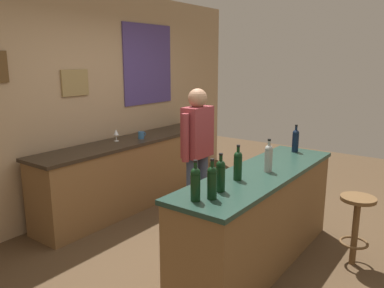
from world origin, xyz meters
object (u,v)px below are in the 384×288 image
(wine_bottle_d, at_px, (238,164))
(wine_glass_b, at_px, (185,119))
(wine_bottle_b, at_px, (212,181))
(wine_bottle_a, at_px, (195,183))
(wine_bottle_e, at_px, (269,157))
(bartender, at_px, (197,150))
(bar_stool, at_px, (356,219))
(wine_glass_a, at_px, (116,133))
(wine_bottle_c, at_px, (221,174))
(wine_bottle_f, at_px, (296,140))
(coffee_mug, at_px, (141,135))

(wine_bottle_d, relative_size, wine_glass_b, 1.97)
(wine_bottle_b, xyz_separation_m, wine_glass_b, (2.41, 2.11, -0.05))
(wine_bottle_a, relative_size, wine_bottle_d, 1.00)
(wine_bottle_b, distance_m, wine_glass_b, 3.21)
(wine_bottle_a, distance_m, wine_bottle_e, 0.99)
(bartender, height_order, wine_bottle_e, bartender)
(wine_bottle_d, xyz_separation_m, wine_bottle_e, (0.38, -0.10, 0.00))
(bar_stool, bearing_deg, wine_glass_b, 69.86)
(wine_glass_a, relative_size, wine_glass_b, 1.00)
(bar_stool, xyz_separation_m, wine_bottle_e, (-0.49, 0.69, 0.60))
(wine_bottle_d, bearing_deg, wine_bottle_e, -15.37)
(wine_bottle_e, relative_size, wine_glass_a, 1.97)
(wine_bottle_b, bearing_deg, wine_glass_b, 41.21)
(wine_bottle_a, bearing_deg, bartender, 35.13)
(wine_bottle_c, distance_m, wine_bottle_e, 0.71)
(wine_bottle_e, relative_size, wine_bottle_f, 1.00)
(bartender, distance_m, wine_bottle_b, 1.48)
(bartender, bearing_deg, wine_glass_b, 42.39)
(wine_bottle_e, relative_size, wine_glass_b, 1.97)
(coffee_mug, bearing_deg, wine_glass_a, 153.74)
(wine_bottle_f, xyz_separation_m, wine_glass_b, (0.65, 2.05, -0.05))
(bartender, relative_size, wine_glass_b, 10.45)
(wine_bottle_f, bearing_deg, coffee_mug, 102.38)
(wine_glass_a, bearing_deg, wine_bottle_e, -93.81)
(wine_bottle_e, distance_m, wine_glass_a, 2.19)
(wine_bottle_f, bearing_deg, wine_glass_b, 72.35)
(bar_stool, distance_m, wine_bottle_d, 1.32)
(bartender, distance_m, wine_bottle_e, 1.02)
(wine_bottle_a, xyz_separation_m, coffee_mug, (1.44, 1.93, -0.11))
(bartender, relative_size, wine_bottle_e, 5.29)
(wine_bottle_a, distance_m, wine_glass_b, 3.24)
(bartender, bearing_deg, wine_bottle_c, -136.53)
(bar_stool, distance_m, coffee_mug, 2.77)
(wine_bottle_f, height_order, wine_glass_a, wine_bottle_f)
(bartender, bearing_deg, bar_stool, -81.93)
(wine_glass_b, bearing_deg, bartender, -137.61)
(wine_bottle_f, distance_m, coffee_mug, 1.99)
(bartender, height_order, coffee_mug, bartender)
(bar_stool, height_order, wine_bottle_e, wine_bottle_e)
(bar_stool, bearing_deg, coffee_mug, 90.83)
(wine_bottle_d, relative_size, wine_bottle_e, 1.00)
(bar_stool, relative_size, wine_bottle_f, 2.22)
(bartender, distance_m, bar_stool, 1.75)
(wine_bottle_c, bearing_deg, wine_glass_a, 68.03)
(wine_bottle_c, bearing_deg, coffee_mug, 59.52)
(bartender, relative_size, wine_glass_a, 10.45)
(wine_bottle_b, relative_size, wine_glass_a, 1.97)
(wine_bottle_a, relative_size, wine_bottle_c, 1.00)
(bartender, height_order, wine_glass_a, bartender)
(wine_bottle_d, height_order, coffee_mug, wine_bottle_d)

